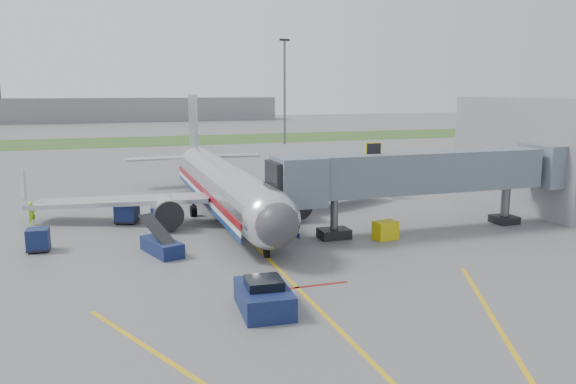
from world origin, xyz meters
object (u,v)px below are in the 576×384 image
object	(u,v)px
pushback_tug	(264,297)
ramp_worker	(32,213)
airliner	(223,185)
belt_loader	(162,245)

from	to	relation	value
pushback_tug	ramp_worker	world-z (taller)	ramp_worker
airliner	belt_loader	distance (m)	12.27
belt_loader	ramp_worker	bearing A→B (deg)	128.29
pushback_tug	airliner	bearing A→B (deg)	83.18
airliner	ramp_worker	world-z (taller)	airliner
belt_loader	ramp_worker	size ratio (longest dim) A/B	2.50
pushback_tug	ramp_worker	size ratio (longest dim) A/B	2.13
pushback_tug	ramp_worker	distance (m)	26.18
airliner	belt_loader	xyz separation A→B (m)	(-6.37, -10.28, -2.09)
belt_loader	ramp_worker	distance (m)	14.54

